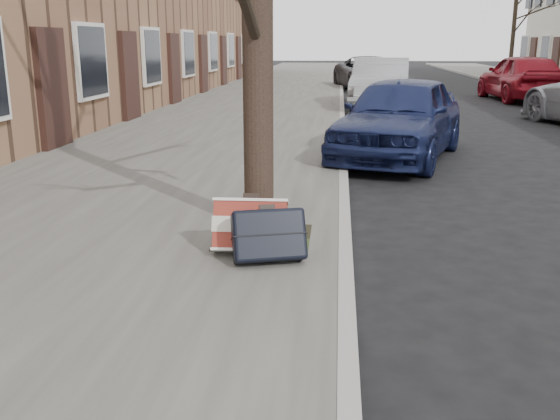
# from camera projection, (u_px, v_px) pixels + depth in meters

# --- Properties ---
(ground) EXTENTS (120.00, 120.00, 0.00)m
(ground) POSITION_uv_depth(u_px,v_px,m) (521.00, 313.00, 4.46)
(ground) COLOR black
(ground) RESTS_ON ground
(near_sidewalk) EXTENTS (5.00, 70.00, 0.12)m
(near_sidewalk) POSITION_uv_depth(u_px,v_px,m) (262.00, 102.00, 19.19)
(near_sidewalk) COLOR #66645D
(near_sidewalk) RESTS_ON ground
(dirt_patch) EXTENTS (0.85, 0.85, 0.02)m
(dirt_patch) POSITION_uv_depth(u_px,v_px,m) (264.00, 237.00, 5.76)
(dirt_patch) COLOR black
(dirt_patch) RESTS_ON near_sidewalk
(suitcase_red) EXTENTS (0.62, 0.35, 0.48)m
(suitcase_red) POSITION_uv_depth(u_px,v_px,m) (250.00, 226.00, 5.29)
(suitcase_red) COLOR maroon
(suitcase_red) RESTS_ON near_sidewalk
(suitcase_navy) EXTENTS (0.67, 0.50, 0.47)m
(suitcase_navy) POSITION_uv_depth(u_px,v_px,m) (269.00, 235.00, 5.07)
(suitcase_navy) COLOR black
(suitcase_navy) RESTS_ON near_sidewalk
(car_near_front) EXTENTS (2.75, 4.30, 1.36)m
(car_near_front) POSITION_uv_depth(u_px,v_px,m) (400.00, 117.00, 10.15)
(car_near_front) COLOR #161D45
(car_near_front) RESTS_ON ground
(car_near_mid) EXTENTS (1.93, 4.47, 1.43)m
(car_near_mid) POSITION_uv_depth(u_px,v_px,m) (381.00, 84.00, 17.61)
(car_near_mid) COLOR #999CA0
(car_near_mid) RESTS_ON ground
(car_near_back) EXTENTS (3.04, 5.03, 1.31)m
(car_near_back) POSITION_uv_depth(u_px,v_px,m) (369.00, 73.00, 24.86)
(car_near_back) COLOR #36353A
(car_near_back) RESTS_ON ground
(car_far_back) EXTENTS (2.11, 4.58, 1.52)m
(car_far_back) POSITION_uv_depth(u_px,v_px,m) (521.00, 77.00, 20.13)
(car_far_back) COLOR maroon
(car_far_back) RESTS_ON ground
(tree_far_c) EXTENTS (0.21, 0.21, 5.49)m
(tree_far_c) POSITION_uv_depth(u_px,v_px,m) (514.00, 21.00, 30.74)
(tree_far_c) COLOR black
(tree_far_c) RESTS_ON far_sidewalk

